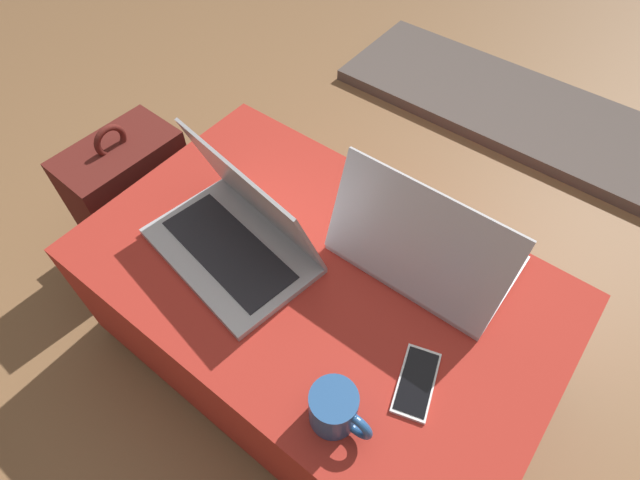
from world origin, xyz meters
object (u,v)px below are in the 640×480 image
(laptop_near, at_px, (238,232))
(cell_phone, at_px, (416,382))
(coffee_mug, at_px, (335,409))
(laptop_far, at_px, (423,249))
(backpack, at_px, (134,199))

(laptop_near, height_order, cell_phone, laptop_near)
(cell_phone, xyz_separation_m, coffee_mug, (-0.08, -0.14, 0.04))
(laptop_far, bearing_deg, coffee_mug, 97.82)
(laptop_near, xyz_separation_m, cell_phone, (0.47, -0.03, -0.05))
(coffee_mug, bearing_deg, cell_phone, 60.36)
(laptop_far, bearing_deg, laptop_near, 30.68)
(cell_phone, bearing_deg, laptop_near, -21.41)
(laptop_far, height_order, cell_phone, laptop_far)
(laptop_near, relative_size, backpack, 0.84)
(laptop_far, bearing_deg, backpack, 11.37)
(cell_phone, distance_m, backpack, 0.98)
(coffee_mug, bearing_deg, laptop_near, 155.56)
(backpack, relative_size, coffee_mug, 3.90)
(cell_phone, bearing_deg, backpack, -21.09)
(laptop_far, distance_m, cell_phone, 0.27)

